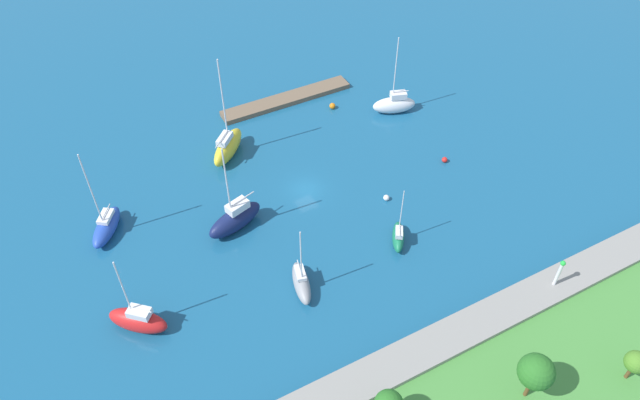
% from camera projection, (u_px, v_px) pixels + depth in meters
% --- Properties ---
extents(water, '(160.00, 160.00, 0.00)m').
position_uv_depth(water, '(306.00, 190.00, 75.79)').
color(water, '#19567F').
rests_on(water, ground).
extents(pier_dock, '(20.30, 2.85, 0.74)m').
position_uv_depth(pier_dock, '(286.00, 99.00, 89.29)').
color(pier_dock, brown).
rests_on(pier_dock, ground).
extents(breakwater, '(72.77, 3.93, 1.56)m').
position_uv_depth(breakwater, '(430.00, 350.00, 58.39)').
color(breakwater, gray).
rests_on(breakwater, ground).
extents(harbor_beacon, '(0.56, 0.56, 3.73)m').
position_uv_depth(harbor_beacon, '(559.00, 271.00, 61.67)').
color(harbor_beacon, silver).
rests_on(harbor_beacon, breakwater).
extents(park_tree_west, '(2.14, 2.14, 3.76)m').
position_uv_depth(park_tree_west, '(636.00, 362.00, 54.17)').
color(park_tree_west, brown).
rests_on(park_tree_west, shoreline_park).
extents(park_tree_east, '(3.29, 3.29, 5.76)m').
position_uv_depth(park_tree_east, '(536.00, 372.00, 51.89)').
color(park_tree_east, brown).
rests_on(park_tree_east, shoreline_park).
extents(sailboat_yellow_by_breakwater, '(6.91, 6.86, 14.63)m').
position_uv_depth(sailboat_yellow_by_breakwater, '(228.00, 146.00, 79.41)').
color(sailboat_yellow_by_breakwater, yellow).
rests_on(sailboat_yellow_by_breakwater, water).
extents(sailboat_gray_along_channel, '(3.08, 5.99, 9.39)m').
position_uv_depth(sailboat_gray_along_channel, '(301.00, 282.00, 63.98)').
color(sailboat_gray_along_channel, gray).
rests_on(sailboat_gray_along_channel, water).
extents(sailboat_navy_near_pier, '(7.78, 4.48, 12.41)m').
position_uv_depth(sailboat_navy_near_pier, '(235.00, 219.00, 70.06)').
color(sailboat_navy_near_pier, '#141E4C').
rests_on(sailboat_navy_near_pier, water).
extents(sailboat_blue_lone_north, '(5.52, 6.66, 12.36)m').
position_uv_depth(sailboat_blue_lone_north, '(106.00, 226.00, 69.80)').
color(sailboat_blue_lone_north, '#2347B2').
rests_on(sailboat_blue_lone_north, water).
extents(sailboat_green_mid_basin, '(3.62, 4.59, 8.04)m').
position_uv_depth(sailboat_green_mid_basin, '(398.00, 237.00, 68.74)').
color(sailboat_green_mid_basin, '#19724C').
rests_on(sailboat_green_mid_basin, water).
extents(sailboat_white_east_end, '(6.67, 4.16, 12.15)m').
position_uv_depth(sailboat_white_east_end, '(394.00, 104.00, 86.69)').
color(sailboat_white_east_end, white).
rests_on(sailboat_white_east_end, water).
extents(sailboat_red_off_beacon, '(6.23, 5.98, 10.36)m').
position_uv_depth(sailboat_red_off_beacon, '(138.00, 320.00, 60.21)').
color(sailboat_red_off_beacon, red).
rests_on(sailboat_red_off_beacon, water).
extents(mooring_buoy_white, '(0.76, 0.76, 0.76)m').
position_uv_depth(mooring_buoy_white, '(386.00, 198.00, 74.20)').
color(mooring_buoy_white, white).
rests_on(mooring_buoy_white, water).
extents(mooring_buoy_orange, '(0.90, 0.90, 0.90)m').
position_uv_depth(mooring_buoy_orange, '(332.00, 106.00, 87.96)').
color(mooring_buoy_orange, orange).
rests_on(mooring_buoy_orange, water).
extents(mooring_buoy_red, '(0.76, 0.76, 0.76)m').
position_uv_depth(mooring_buoy_red, '(445.00, 160.00, 79.38)').
color(mooring_buoy_red, red).
rests_on(mooring_buoy_red, water).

